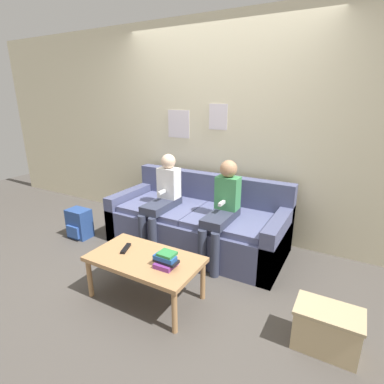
{
  "coord_description": "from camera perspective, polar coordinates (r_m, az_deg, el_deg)",
  "views": [
    {
      "loc": [
        1.54,
        -2.31,
        1.71
      ],
      "look_at": [
        0.0,
        0.42,
        0.7
      ],
      "focal_mm": 28.0,
      "sensor_mm": 36.0,
      "label": 1
    }
  ],
  "objects": [
    {
      "name": "backpack",
      "position": [
        4.04,
        -20.69,
        -5.65
      ],
      "size": [
        0.28,
        0.23,
        0.37
      ],
      "color": "#284789",
      "rests_on": "ground_plane"
    },
    {
      "name": "ground_plane",
      "position": [
        3.26,
        -3.76,
        -13.86
      ],
      "size": [
        10.0,
        10.0,
        0.0
      ],
      "primitive_type": "plane",
      "color": "#4C4742"
    },
    {
      "name": "couch",
      "position": [
        3.56,
        1.09,
        -5.98
      ],
      "size": [
        2.04,
        0.89,
        0.8
      ],
      "color": "#4C5175",
      "rests_on": "ground_plane"
    },
    {
      "name": "tv_remote",
      "position": [
        2.79,
        -12.5,
        -10.44
      ],
      "size": [
        0.1,
        0.17,
        0.02
      ],
      "rotation": [
        0.0,
        0.0,
        0.36
      ],
      "color": "black",
      "rests_on": "coffee_table"
    },
    {
      "name": "book_stack",
      "position": [
        2.47,
        -5.0,
        -12.84
      ],
      "size": [
        0.2,
        0.16,
        0.12
      ],
      "color": "#7A3389",
      "rests_on": "coffee_table"
    },
    {
      "name": "person_right",
      "position": [
        3.1,
        5.76,
        -3.03
      ],
      "size": [
        0.24,
        0.59,
        1.08
      ],
      "color": "#33384C",
      "rests_on": "ground_plane"
    },
    {
      "name": "storage_box",
      "position": [
        2.48,
        24.25,
        -22.69
      ],
      "size": [
        0.44,
        0.28,
        0.32
      ],
      "color": "#CCB284",
      "rests_on": "ground_plane"
    },
    {
      "name": "person_left",
      "position": [
        3.45,
        -5.65,
        -1.01
      ],
      "size": [
        0.24,
        0.59,
        1.08
      ],
      "color": "#33384C",
      "rests_on": "ground_plane"
    },
    {
      "name": "coffee_table",
      "position": [
        2.66,
        -8.94,
        -13.0
      ],
      "size": [
        0.97,
        0.54,
        0.4
      ],
      "color": "#AD7F51",
      "rests_on": "ground_plane"
    },
    {
      "name": "wall_back",
      "position": [
        3.76,
        5.14,
        11.51
      ],
      "size": [
        8.0,
        0.06,
        2.6
      ],
      "color": "beige",
      "rests_on": "ground_plane"
    }
  ]
}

